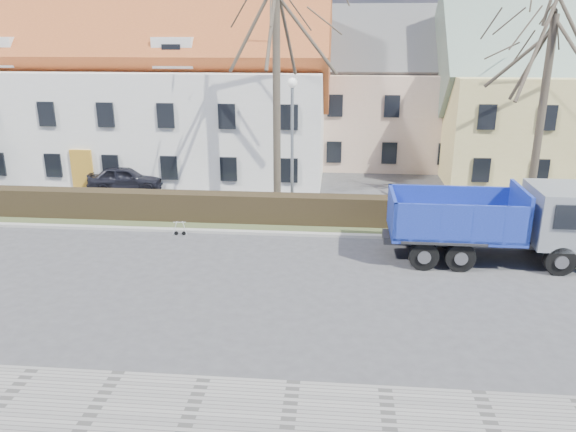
# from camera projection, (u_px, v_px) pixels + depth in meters

# --- Properties ---
(ground) EXTENTS (120.00, 120.00, 0.00)m
(ground) POSITION_uv_depth(u_px,v_px,m) (308.00, 281.00, 19.53)
(ground) COLOR #3E3D40
(curb_far) EXTENTS (80.00, 0.30, 0.12)m
(curb_far) POSITION_uv_depth(u_px,v_px,m) (314.00, 234.00, 23.86)
(curb_far) COLOR #999790
(curb_far) RESTS_ON ground
(grass_strip) EXTENTS (80.00, 3.00, 0.10)m
(grass_strip) POSITION_uv_depth(u_px,v_px,m) (316.00, 223.00, 25.38)
(grass_strip) COLOR #3C4828
(grass_strip) RESTS_ON ground
(hedge) EXTENTS (60.00, 0.90, 1.30)m
(hedge) POSITION_uv_depth(u_px,v_px,m) (316.00, 211.00, 25.00)
(hedge) COLOR black
(hedge) RESTS_ON ground
(building_white) EXTENTS (26.80, 10.80, 9.50)m
(building_white) POSITION_uv_depth(u_px,v_px,m) (112.00, 92.00, 34.31)
(building_white) COLOR silver
(building_white) RESTS_ON ground
(building_pink) EXTENTS (10.80, 8.80, 8.00)m
(building_pink) POSITION_uv_depth(u_px,v_px,m) (387.00, 100.00, 36.86)
(building_pink) COLOR #D2AE95
(building_pink) RESTS_ON ground
(tree_1) EXTENTS (9.20, 9.20, 12.65)m
(tree_1) POSITION_uv_depth(u_px,v_px,m) (276.00, 76.00, 25.77)
(tree_1) COLOR #40382C
(tree_1) RESTS_ON ground
(tree_2) EXTENTS (8.00, 8.00, 11.00)m
(tree_2) POSITION_uv_depth(u_px,v_px,m) (544.00, 97.00, 24.99)
(tree_2) COLOR #40382C
(tree_2) RESTS_ON ground
(dump_truck) EXTENTS (7.58, 2.86, 3.03)m
(dump_truck) POSITION_uv_depth(u_px,v_px,m) (480.00, 222.00, 20.90)
(dump_truck) COLOR navy
(dump_truck) RESTS_ON ground
(streetlight) EXTENTS (0.50, 0.50, 6.46)m
(streetlight) POSITION_uv_depth(u_px,v_px,m) (292.00, 149.00, 25.24)
(streetlight) COLOR gray
(streetlight) RESTS_ON ground
(cart_frame) EXTENTS (0.78, 0.49, 0.68)m
(cart_frame) POSITION_uv_depth(u_px,v_px,m) (175.00, 228.00, 23.84)
(cart_frame) COLOR silver
(cart_frame) RESTS_ON ground
(parked_car_a) EXTENTS (4.19, 2.06, 1.37)m
(parked_car_a) POSITION_uv_depth(u_px,v_px,m) (126.00, 178.00, 30.57)
(parked_car_a) COLOR black
(parked_car_a) RESTS_ON ground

